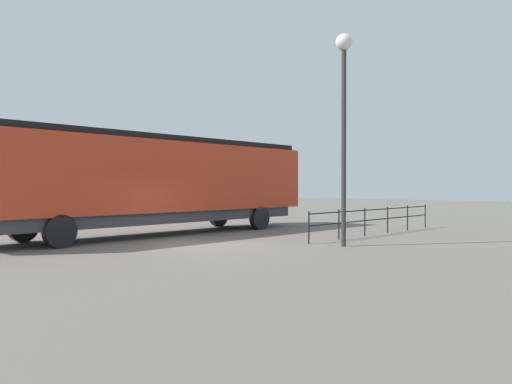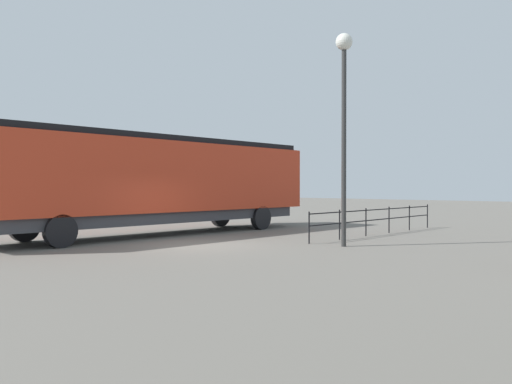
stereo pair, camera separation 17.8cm
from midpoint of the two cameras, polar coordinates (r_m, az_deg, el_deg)
The scene contains 4 objects.
ground_plane at distance 17.86m, azimuth -6.05°, elevation -5.84°, with size 120.00×120.00×0.00m, color #666059.
locomotive at distance 22.13m, azimuth -9.37°, elevation 1.29°, with size 3.05×15.26×4.04m.
lamp_post at distance 17.82m, azimuth 9.94°, elevation 10.65°, with size 0.56×0.56×7.11m.
platform_fence at distance 22.22m, azimuth 13.48°, elevation -2.67°, with size 0.05×9.59×1.13m.
Camera 2 is at (13.40, -11.64, 2.02)m, focal length 36.36 mm.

